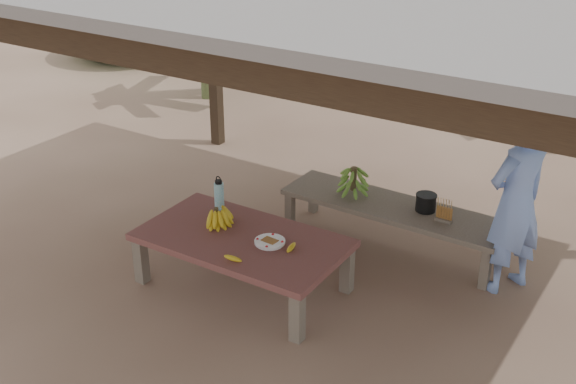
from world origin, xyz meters
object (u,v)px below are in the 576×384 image
Objects in this scene: ripe_banana_bunch at (216,215)px; plate at (270,242)px; work_table at (242,244)px; bench at (392,210)px; water_flask at (219,195)px; woman at (516,202)px; cooking_pot at (426,203)px.

ripe_banana_bunch is 1.12× the size of plate.
work_table reaches higher than bench.
ripe_banana_bunch is 0.61m from plate.
ripe_banana_bunch is at bearing -57.17° from water_flask.
plate is 0.84m from water_flask.
work_table is 2.37m from woman.
bench is at bearing -168.53° from cooking_pot.
bench is 6.62× the size of water_flask.
plate is 2.12m from woman.
plate reaches higher than bench.
work_table is 0.37m from ripe_banana_bunch.
plate is 0.16× the size of woman.
ripe_banana_bunch is 0.18× the size of woman.
water_flask reaches higher than cooking_pot.
plate is at bearing -4.15° from ripe_banana_bunch.
plate reaches higher than work_table.
ripe_banana_bunch reaches higher than work_table.
bench is at bearing 68.48° from plate.
ripe_banana_bunch reaches higher than plate.
plate is at bearing -25.85° from woman.
ripe_banana_bunch is 0.31m from water_flask.
ripe_banana_bunch reaches higher than bench.
work_table is 0.64m from water_flask.
ripe_banana_bunch is at bearing 166.92° from work_table.
ripe_banana_bunch is 2.60m from woman.
bench is at bearing -66.96° from woman.
work_table is 9.54× the size of cooking_pot.
ripe_banana_bunch is at bearing -34.48° from woman.
plate is (-0.53, -1.34, 0.12)m from bench.
woman is (1.17, -0.11, 0.45)m from bench.
cooking_pot is (1.44, 1.35, -0.06)m from ripe_banana_bunch.
cooking_pot is at bearing 51.71° from work_table.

